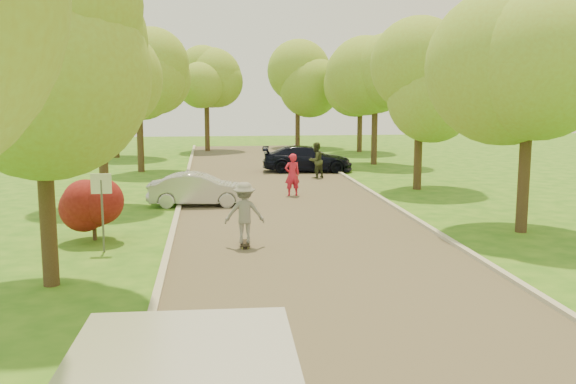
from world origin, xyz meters
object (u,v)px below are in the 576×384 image
silver_sedan (199,189)px  dark_sedan (307,159)px  longboard (245,243)px  skateboarder (245,213)px  street_sign (102,196)px  person_striped (292,175)px  person_olive (316,160)px

silver_sedan → dark_sedan: size_ratio=0.79×
longboard → skateboarder: 0.89m
street_sign → dark_sedan: 18.82m
dark_sedan → person_striped: bearing=172.9°
silver_sedan → person_striped: size_ratio=2.14×
dark_sedan → skateboarder: skateboarder is taller
longboard → person_striped: (2.49, 8.69, 0.80)m
street_sign → person_olive: bearing=59.8°
street_sign → person_striped: 10.90m
skateboarder → person_striped: skateboarder is taller
dark_sedan → person_striped: size_ratio=2.72×
street_sign → person_striped: street_sign is taller
street_sign → skateboarder: street_sign is taller
longboard → person_olive: size_ratio=0.49×
silver_sedan → skateboarder: bearing=-164.6°
dark_sedan → person_olive: person_olive is taller
dark_sedan → silver_sedan: bearing=156.0°
silver_sedan → person_striped: (3.87, 1.86, 0.26)m
dark_sedan → longboard: 17.33m
street_sign → person_olive: street_sign is taller
dark_sedan → longboard: dark_sedan is taller
longboard → skateboarder: skateboarder is taller
skateboarder → street_sign: bearing=3.2°
skateboarder → person_olive: size_ratio=0.95×
person_striped → longboard: bearing=64.3°
longboard → person_olive: (4.40, 14.08, 0.81)m
longboard → person_olive: 14.77m
silver_sedan → street_sign: bearing=164.3°
skateboarder → dark_sedan: bearing=-103.4°
silver_sedan → person_olive: size_ratio=2.12×
longboard → skateboarder: (0.00, 0.00, 0.89)m
street_sign → longboard: street_sign is taller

